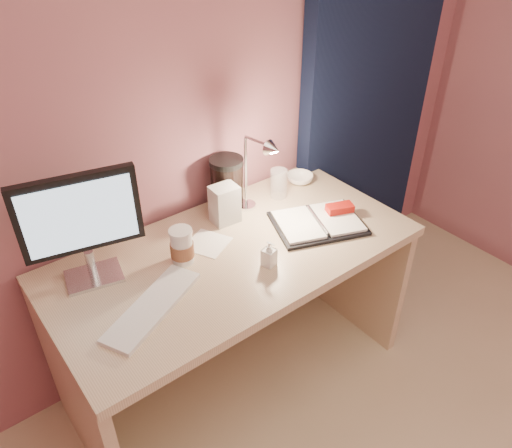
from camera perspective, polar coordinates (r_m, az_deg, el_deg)
room at (r=2.49m, az=11.56°, el=16.50°), size 3.50×3.50×3.50m
desk at (r=2.08m, az=-3.54°, el=-6.94°), size 1.40×0.70×0.73m
monitor at (r=1.71m, az=-19.40°, el=0.46°), size 0.39×0.18×0.41m
keyboard at (r=1.68m, az=-11.73°, el=-9.21°), size 0.41×0.28×0.02m
planner at (r=2.04m, az=7.28°, el=0.32°), size 0.42×0.37×0.05m
paper_a at (r=1.93m, az=-5.55°, el=-2.21°), size 0.20×0.20×0.00m
coffee_cup at (r=1.82m, az=-8.47°, el=-2.61°), size 0.09×0.09×0.14m
clear_cup at (r=2.18m, az=2.60°, el=4.66°), size 0.07×0.07×0.13m
bowl at (r=2.32m, az=5.03°, el=5.20°), size 0.14×0.14×0.04m
lotion_bottle at (r=1.79m, az=1.50°, el=-3.41°), size 0.06×0.06×0.10m
dark_jar at (r=2.11m, az=-3.32°, el=4.52°), size 0.14×0.14×0.19m
product_box at (r=2.01m, az=-3.60°, el=2.27°), size 0.11×0.09×0.16m
desk_lamp at (r=1.96m, az=-0.04°, el=6.14°), size 0.10×0.22×0.35m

